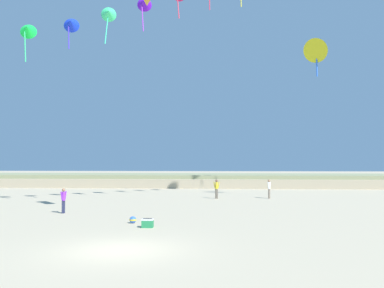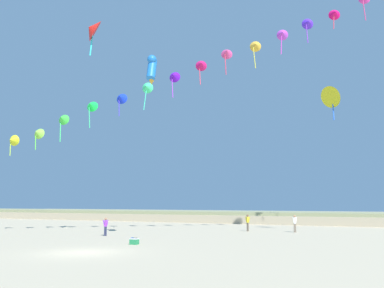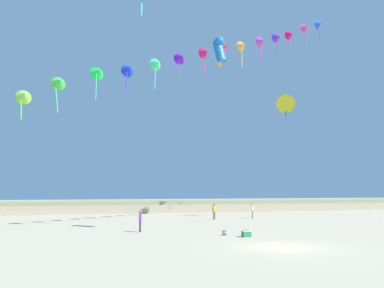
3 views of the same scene
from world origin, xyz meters
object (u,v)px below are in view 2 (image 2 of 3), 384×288
at_px(person_near_right, 248,222).
at_px(large_kite_mid_trail, 152,68).
at_px(person_near_left, 106,225).
at_px(person_mid_center, 295,222).
at_px(large_kite_high_solo, 333,96).
at_px(beach_ball, 132,240).
at_px(beach_cooler, 134,241).
at_px(large_kite_low_lead, 92,29).

bearing_deg(person_near_right, large_kite_mid_trail, -107.16).
bearing_deg(person_near_left, person_mid_center, 38.25).
height_order(person_mid_center, large_kite_mid_trail, large_kite_mid_trail).
height_order(person_near_right, large_kite_high_solo, large_kite_high_solo).
xyz_separation_m(person_near_left, beach_ball, (5.27, -3.74, -0.73)).
bearing_deg(beach_ball, person_near_right, 73.44).
bearing_deg(person_near_left, large_kite_mid_trail, -19.32).
relative_size(large_kite_mid_trail, large_kite_high_solo, 0.72).
bearing_deg(large_kite_mid_trail, beach_ball, -102.12).
xyz_separation_m(person_mid_center, beach_cooler, (-7.92, -16.30, -0.75)).
height_order(large_kite_low_lead, large_kite_high_solo, large_kite_low_lead).
relative_size(person_mid_center, large_kite_low_lead, 0.47).
bearing_deg(person_near_left, large_kite_low_lead, -102.38).
height_order(large_kite_mid_trail, beach_cooler, large_kite_mid_trail).
distance_m(person_near_left, beach_cooler, 8.13).
bearing_deg(large_kite_low_lead, large_kite_mid_trail, 2.00).
bearing_deg(person_mid_center, person_near_right, -174.50).
height_order(person_near_left, beach_cooler, person_near_left).
distance_m(person_mid_center, beach_ball, 17.44).
bearing_deg(large_kite_low_lead, beach_cooler, -23.12).
height_order(person_near_left, large_kite_high_solo, large_kite_high_solo).
distance_m(large_kite_mid_trail, beach_ball, 13.71).
bearing_deg(beach_ball, person_mid_center, 59.09).
bearing_deg(beach_cooler, person_near_left, 141.07).
relative_size(large_kite_low_lead, large_kite_high_solo, 1.02).
bearing_deg(large_kite_low_lead, person_near_right, 52.17).
bearing_deg(person_mid_center, beach_ball, -120.91).
bearing_deg(person_mid_center, large_kite_high_solo, -7.98).
xyz_separation_m(large_kite_low_lead, large_kite_mid_trail, (6.13, 0.21, -4.45)).
relative_size(large_kite_mid_trail, beach_cooler, 4.35).
xyz_separation_m(large_kite_low_lead, beach_ball, (5.75, -1.55, -18.04)).
xyz_separation_m(person_near_right, large_kite_mid_trail, (-3.94, -12.74, 12.80)).
relative_size(person_mid_center, large_kite_mid_trail, 0.66).
height_order(person_near_right, beach_ball, person_near_right).
bearing_deg(beach_cooler, large_kite_mid_trail, 101.91).
relative_size(person_near_right, large_kite_high_solo, 0.48).
distance_m(person_near_left, person_near_right, 14.41).
bearing_deg(large_kite_mid_trail, beach_cooler, -78.09).
distance_m(person_near_left, large_kite_mid_trail, 14.18).
bearing_deg(person_near_left, beach_cooler, -38.93).
bearing_deg(beach_ball, large_kite_high_solo, 47.65).
xyz_separation_m(person_near_right, beach_ball, (-4.31, -14.51, -0.79)).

